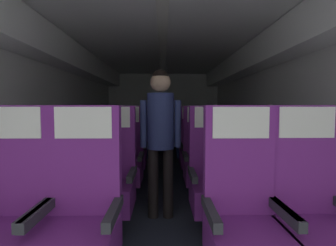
# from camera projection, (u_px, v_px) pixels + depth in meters

# --- Properties ---
(ground) EXTENTS (3.43, 7.94, 0.02)m
(ground) POSITION_uv_depth(u_px,v_px,m) (163.00, 186.00, 3.94)
(ground) COLOR #2D3342
(fuselage_shell) EXTENTS (3.31, 7.59, 2.18)m
(fuselage_shell) POSITION_uv_depth(u_px,v_px,m) (163.00, 81.00, 4.10)
(fuselage_shell) COLOR silver
(fuselage_shell) RESTS_ON ground
(seat_a_left_window) EXTENTS (0.48, 0.51, 1.19)m
(seat_a_left_window) POSITION_uv_depth(u_px,v_px,m) (7.00, 219.00, 1.60)
(seat_a_left_window) COLOR #38383D
(seat_a_left_window) RESTS_ON ground
(seat_a_left_aisle) EXTENTS (0.48, 0.51, 1.19)m
(seat_a_left_aisle) POSITION_uv_depth(u_px,v_px,m) (80.00, 219.00, 1.60)
(seat_a_left_aisle) COLOR #38383D
(seat_a_left_aisle) RESTS_ON ground
(seat_a_right_aisle) EXTENTS (0.48, 0.51, 1.19)m
(seat_a_right_aisle) POSITION_uv_depth(u_px,v_px,m) (312.00, 217.00, 1.63)
(seat_a_right_aisle) COLOR #38383D
(seat_a_right_aisle) RESTS_ON ground
(seat_a_right_window) EXTENTS (0.48, 0.51, 1.19)m
(seat_a_right_window) POSITION_uv_depth(u_px,v_px,m) (244.00, 218.00, 1.61)
(seat_a_right_window) COLOR #38383D
(seat_a_right_window) RESTS_ON ground
(seat_b_left_window) EXTENTS (0.48, 0.51, 1.19)m
(seat_b_left_window) POSITION_uv_depth(u_px,v_px,m) (64.00, 179.00, 2.46)
(seat_b_left_window) COLOR #38383D
(seat_b_left_window) RESTS_ON ground
(seat_b_left_aisle) EXTENTS (0.48, 0.51, 1.19)m
(seat_b_left_aisle) POSITION_uv_depth(u_px,v_px,m) (110.00, 179.00, 2.47)
(seat_b_left_aisle) COLOR #38383D
(seat_b_left_aisle) RESTS_ON ground
(seat_b_right_aisle) EXTENTS (0.48, 0.51, 1.19)m
(seat_b_right_aisle) POSITION_uv_depth(u_px,v_px,m) (261.00, 179.00, 2.49)
(seat_b_right_aisle) COLOR #38383D
(seat_b_right_aisle) RESTS_ON ground
(seat_b_right_window) EXTENTS (0.48, 0.51, 1.19)m
(seat_b_right_window) POSITION_uv_depth(u_px,v_px,m) (214.00, 179.00, 2.47)
(seat_b_right_window) COLOR #38383D
(seat_b_right_window) RESTS_ON ground
(seat_c_left_window) EXTENTS (0.48, 0.51, 1.19)m
(seat_c_left_window) POSITION_uv_depth(u_px,v_px,m) (89.00, 160.00, 3.34)
(seat_c_left_window) COLOR #38383D
(seat_c_left_window) RESTS_ON ground
(seat_c_left_aisle) EXTENTS (0.48, 0.51, 1.19)m
(seat_c_left_aisle) POSITION_uv_depth(u_px,v_px,m) (125.00, 160.00, 3.34)
(seat_c_left_aisle) COLOR #38383D
(seat_c_left_aisle) RESTS_ON ground
(seat_c_right_aisle) EXTENTS (0.48, 0.51, 1.19)m
(seat_c_right_aisle) POSITION_uv_depth(u_px,v_px,m) (237.00, 160.00, 3.38)
(seat_c_right_aisle) COLOR #38383D
(seat_c_right_aisle) RESTS_ON ground
(seat_c_right_window) EXTENTS (0.48, 0.51, 1.19)m
(seat_c_right_window) POSITION_uv_depth(u_px,v_px,m) (202.00, 160.00, 3.35)
(seat_c_right_window) COLOR #38383D
(seat_c_right_window) RESTS_ON ground
(seat_d_left_window) EXTENTS (0.48, 0.51, 1.19)m
(seat_d_left_window) POSITION_uv_depth(u_px,v_px,m) (105.00, 149.00, 4.20)
(seat_d_left_window) COLOR #38383D
(seat_d_left_window) RESTS_ON ground
(seat_d_left_aisle) EXTENTS (0.48, 0.51, 1.19)m
(seat_d_left_aisle) POSITION_uv_depth(u_px,v_px,m) (132.00, 149.00, 4.23)
(seat_d_left_aisle) COLOR #38383D
(seat_d_left_aisle) RESTS_ON ground
(seat_d_right_aisle) EXTENTS (0.48, 0.51, 1.19)m
(seat_d_right_aisle) POSITION_uv_depth(u_px,v_px,m) (221.00, 149.00, 4.23)
(seat_d_right_aisle) COLOR #38383D
(seat_d_right_aisle) RESTS_ON ground
(seat_d_right_window) EXTENTS (0.48, 0.51, 1.19)m
(seat_d_right_window) POSITION_uv_depth(u_px,v_px,m) (194.00, 149.00, 4.24)
(seat_d_right_window) COLOR #38383D
(seat_d_right_window) RESTS_ON ground
(seat_e_left_window) EXTENTS (0.48, 0.51, 1.19)m
(seat_e_left_window) POSITION_uv_depth(u_px,v_px,m) (114.00, 142.00, 5.08)
(seat_e_left_window) COLOR #38383D
(seat_e_left_window) RESTS_ON ground
(seat_e_left_aisle) EXTENTS (0.48, 0.51, 1.19)m
(seat_e_left_aisle) POSITION_uv_depth(u_px,v_px,m) (138.00, 142.00, 5.09)
(seat_e_left_aisle) COLOR #38383D
(seat_e_left_aisle) RESTS_ON ground
(seat_e_right_aisle) EXTENTS (0.48, 0.51, 1.19)m
(seat_e_right_aisle) POSITION_uv_depth(u_px,v_px,m) (212.00, 142.00, 5.11)
(seat_e_right_aisle) COLOR #38383D
(seat_e_right_aisle) RESTS_ON ground
(seat_e_right_window) EXTENTS (0.48, 0.51, 1.19)m
(seat_e_right_window) POSITION_uv_depth(u_px,v_px,m) (188.00, 142.00, 5.09)
(seat_e_right_window) COLOR #38383D
(seat_e_right_window) RESTS_ON ground
(flight_attendant) EXTENTS (0.43, 0.28, 1.57)m
(flight_attendant) POSITION_uv_depth(u_px,v_px,m) (161.00, 128.00, 2.76)
(flight_attendant) COLOR black
(flight_attendant) RESTS_ON ground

